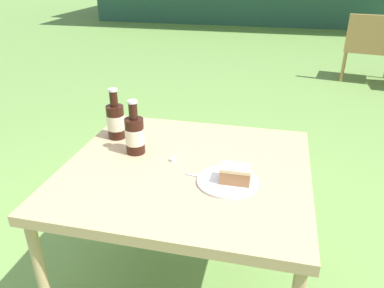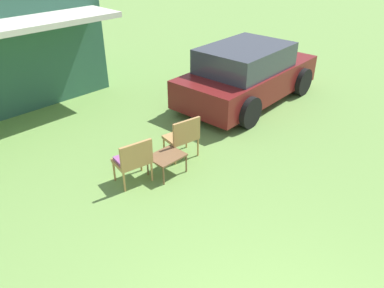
{
  "view_description": "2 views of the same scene",
  "coord_description": "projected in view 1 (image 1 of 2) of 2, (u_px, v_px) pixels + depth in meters",
  "views": [
    {
      "loc": [
        0.31,
        -1.25,
        1.43
      ],
      "look_at": [
        0.0,
        0.1,
        0.75
      ],
      "focal_mm": 35.0,
      "sensor_mm": 36.0,
      "label": 1
    },
    {
      "loc": [
        -1.73,
        -0.53,
        3.85
      ],
      "look_at": [
        1.95,
        3.04,
        0.9
      ],
      "focal_mm": 35.0,
      "sensor_mm": 36.0,
      "label": 2
    }
  ],
  "objects": [
    {
      "name": "wicker_chair_cushioned",
      "position": [
        370.0,
        44.0,
        4.71
      ],
      "size": [
        0.66,
        0.55,
        0.84
      ],
      "rotation": [
        0.0,
        0.0,
        2.96
      ],
      "color": "#B2844C",
      "rests_on": "ground_plane"
    },
    {
      "name": "patio_table",
      "position": [
        186.0,
        179.0,
        1.5
      ],
      "size": [
        0.96,
        0.88,
        0.7
      ],
      "color": "tan",
      "rests_on": "ground_plane"
    },
    {
      "name": "cake_on_plate",
      "position": [
        231.0,
        178.0,
        1.36
      ],
      "size": [
        0.22,
        0.22,
        0.07
      ],
      "color": "white",
      "rests_on": "patio_table"
    },
    {
      "name": "cola_bottle_near",
      "position": [
        135.0,
        134.0,
        1.55
      ],
      "size": [
        0.08,
        0.08,
        0.23
      ],
      "color": "black",
      "rests_on": "patio_table"
    },
    {
      "name": "cola_bottle_far",
      "position": [
        116.0,
        120.0,
        1.68
      ],
      "size": [
        0.08,
        0.08,
        0.23
      ],
      "color": "black",
      "rests_on": "patio_table"
    },
    {
      "name": "fork",
      "position": [
        208.0,
        178.0,
        1.39
      ],
      "size": [
        0.18,
        0.04,
        0.01
      ],
      "color": "silver",
      "rests_on": "patio_table"
    },
    {
      "name": "loose_bottle_cap",
      "position": [
        173.0,
        160.0,
        1.52
      ],
      "size": [
        0.03,
        0.03,
        0.01
      ],
      "color": "silver",
      "rests_on": "patio_table"
    }
  ]
}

